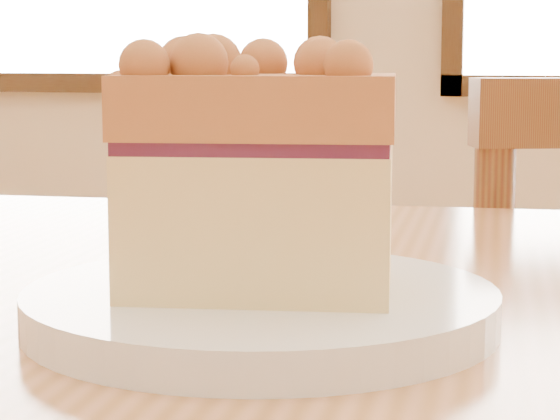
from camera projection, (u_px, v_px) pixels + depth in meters
plate at (261, 309)px, 0.48m from camera, size 0.21×0.21×0.02m
cake_slice at (258, 170)px, 0.48m from camera, size 0.13×0.11×0.11m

